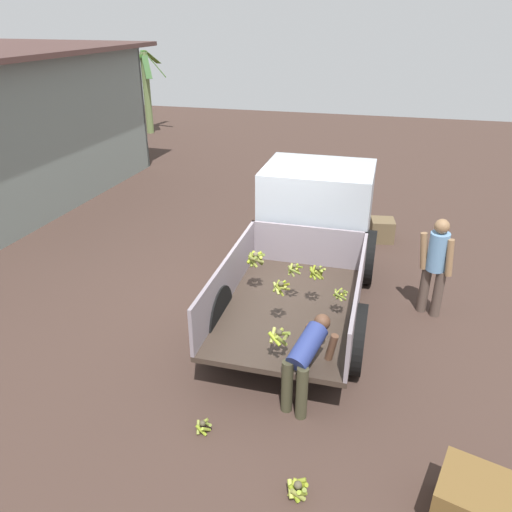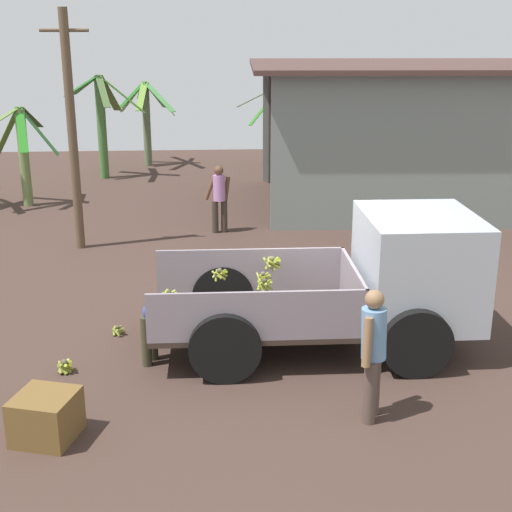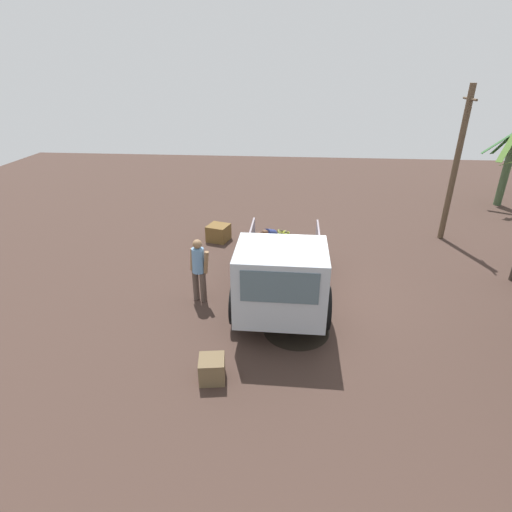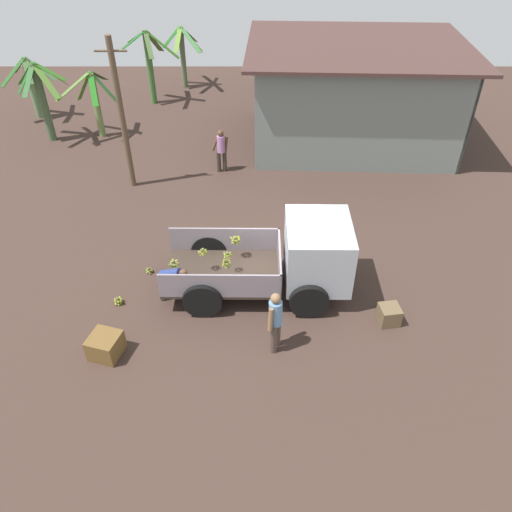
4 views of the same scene
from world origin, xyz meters
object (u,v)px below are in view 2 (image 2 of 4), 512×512
Objects in this scene: person_foreground_visitor at (373,349)px; person_worker_loading at (164,320)px; wooden_crate_0 at (46,417)px; person_bystander_near_shed at (219,196)px; banana_bunch_on_ground_1 at (65,366)px; utility_pole at (72,131)px; banana_bunch_on_ground_0 at (118,330)px; cargo_truck at (385,277)px.

person_worker_loading is at bearing -8.10° from person_foreground_visitor.
person_foreground_visitor is 3.10m from person_worker_loading.
person_bystander_near_shed is at bearing 75.96° from wooden_crate_0.
person_foreground_visitor is at bearing -20.37° from banana_bunch_on_ground_1.
banana_bunch_on_ground_1 is (0.78, -6.09, -2.46)m from utility_pole.
banana_bunch_on_ground_0 is 0.92× the size of banana_bunch_on_ground_1.
wooden_crate_0 is (0.89, -7.77, -2.29)m from utility_pole.
person_worker_loading is 1.48m from banana_bunch_on_ground_0.
wooden_crate_0 is at bearing -99.43° from banana_bunch_on_ground_0.
person_bystander_near_shed is (0.91, 6.96, 0.19)m from person_worker_loading.
wooden_crate_0 is at bearing 27.23° from person_foreground_visitor.
banana_bunch_on_ground_0 is (-1.72, -5.88, -0.79)m from person_bystander_near_shed.
wooden_crate_0 is (-4.55, -2.28, -0.82)m from cargo_truck.
banana_bunch_on_ground_1 is at bearing -152.39° from person_worker_loading.
cargo_truck is at bearing -9.13° from banana_bunch_on_ground_0.
person_worker_loading is 1.65× the size of wooden_crate_0.
person_bystander_near_shed is at bearing 110.26° from cargo_truck.
cargo_truck is 0.95× the size of utility_pole.
banana_bunch_on_ground_1 is 0.36× the size of wooden_crate_0.
person_bystander_near_shed is at bearing 18.69° from utility_pole.
banana_bunch_on_ground_0 is at bearing -74.15° from utility_pole.
person_worker_loading is 5.04× the size of banana_bunch_on_ground_0.
utility_pole is 3.68m from person_bystander_near_shed.
utility_pole is at bearing 98.61° from person_bystander_near_shed.
person_worker_loading is 2.30m from wooden_crate_0.
person_worker_loading is at bearing 55.02° from wooden_crate_0.
banana_bunch_on_ground_1 is at bearing -82.69° from utility_pole.
person_bystander_near_shed is 7.15× the size of banana_bunch_on_ground_0.
banana_bunch_on_ground_1 is (-2.31, -7.13, -0.77)m from person_bystander_near_shed.
utility_pole is (-5.44, 5.49, 1.47)m from cargo_truck.
person_worker_loading is (-2.61, 1.66, -0.24)m from person_foreground_visitor.
person_bystander_near_shed reaches higher than wooden_crate_0.
person_foreground_visitor is 1.51× the size of person_worker_loading.
banana_bunch_on_ground_1 is at bearing 4.01° from person_foreground_visitor.
banana_bunch_on_ground_0 is (-0.81, 1.08, -0.60)m from person_worker_loading.
cargo_truck is 2.83× the size of person_foreground_visitor.
banana_bunch_on_ground_1 is at bearing -115.39° from banana_bunch_on_ground_0.
person_foreground_visitor is 4.35m from banana_bunch_on_ground_1.
person_foreground_visitor is at bearing -38.71° from banana_bunch_on_ground_0.
person_worker_loading is at bearing 162.48° from person_bystander_near_shed.
person_foreground_visitor is (4.79, -7.57, -1.63)m from utility_pole.
utility_pole is 20.86× the size of banana_bunch_on_ground_1.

